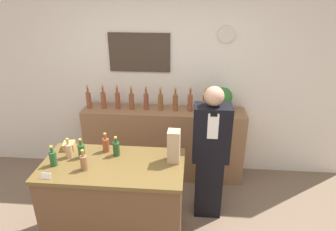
% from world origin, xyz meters
% --- Properties ---
extents(back_wall, '(5.20, 0.09, 2.70)m').
position_xyz_m(back_wall, '(-0.00, 2.00, 1.35)').
color(back_wall, silver).
rests_on(back_wall, ground_plane).
extents(back_shelf, '(2.15, 0.39, 0.99)m').
position_xyz_m(back_shelf, '(0.05, 1.75, 0.50)').
color(back_shelf, '#8E6642').
rests_on(back_shelf, ground_plane).
extents(display_counter, '(1.37, 0.70, 0.95)m').
position_xyz_m(display_counter, '(-0.32, 0.51, 0.47)').
color(display_counter, brown).
rests_on(display_counter, ground_plane).
extents(shopkeeper, '(0.40, 0.25, 1.58)m').
position_xyz_m(shopkeeper, '(0.64, 1.02, 0.79)').
color(shopkeeper, black).
rests_on(shopkeeper, ground_plane).
extents(potted_plant, '(0.25, 0.25, 0.33)m').
position_xyz_m(potted_plant, '(0.81, 1.76, 1.17)').
color(potted_plant, '#4C3D2D').
rests_on(potted_plant, back_shelf).
extents(paper_bag, '(0.12, 0.12, 0.32)m').
position_xyz_m(paper_bag, '(0.26, 0.61, 1.11)').
color(paper_bag, tan).
rests_on(paper_bag, display_counter).
extents(price_card_left, '(0.09, 0.02, 0.06)m').
position_xyz_m(price_card_left, '(-0.84, 0.23, 0.97)').
color(price_card_left, white).
rests_on(price_card_left, display_counter).
extents(gift_box, '(0.14, 0.15, 0.07)m').
position_xyz_m(gift_box, '(-0.84, 0.75, 0.98)').
color(gift_box, tan).
rests_on(gift_box, display_counter).
extents(counter_bottle_0, '(0.07, 0.07, 0.21)m').
position_xyz_m(counter_bottle_0, '(-0.86, 0.44, 1.02)').
color(counter_bottle_0, '#255627').
rests_on(counter_bottle_0, display_counter).
extents(counter_bottle_1, '(0.07, 0.07, 0.21)m').
position_xyz_m(counter_bottle_1, '(-0.77, 0.59, 1.02)').
color(counter_bottle_1, tan).
rests_on(counter_bottle_1, display_counter).
extents(counter_bottle_2, '(0.07, 0.07, 0.21)m').
position_xyz_m(counter_bottle_2, '(-0.65, 0.60, 1.02)').
color(counter_bottle_2, '#2B4F27').
rests_on(counter_bottle_2, display_counter).
extents(counter_bottle_3, '(0.07, 0.07, 0.21)m').
position_xyz_m(counter_bottle_3, '(-0.55, 0.40, 1.02)').
color(counter_bottle_3, '#94653E').
rests_on(counter_bottle_3, display_counter).
extents(counter_bottle_4, '(0.07, 0.07, 0.21)m').
position_xyz_m(counter_bottle_4, '(-0.44, 0.73, 1.02)').
color(counter_bottle_4, brown).
rests_on(counter_bottle_4, display_counter).
extents(counter_bottle_5, '(0.07, 0.07, 0.21)m').
position_xyz_m(counter_bottle_5, '(-0.31, 0.67, 1.02)').
color(counter_bottle_5, '#234B22').
rests_on(counter_bottle_5, display_counter).
extents(shelf_bottle_0, '(0.07, 0.07, 0.32)m').
position_xyz_m(shelf_bottle_0, '(-0.95, 1.74, 1.11)').
color(shelf_bottle_0, brown).
rests_on(shelf_bottle_0, back_shelf).
extents(shelf_bottle_1, '(0.07, 0.07, 0.32)m').
position_xyz_m(shelf_bottle_1, '(-0.75, 1.77, 1.11)').
color(shelf_bottle_1, brown).
rests_on(shelf_bottle_1, back_shelf).
extents(shelf_bottle_2, '(0.07, 0.07, 0.32)m').
position_xyz_m(shelf_bottle_2, '(-0.56, 1.77, 1.11)').
color(shelf_bottle_2, brown).
rests_on(shelf_bottle_2, back_shelf).
extents(shelf_bottle_3, '(0.07, 0.07, 0.32)m').
position_xyz_m(shelf_bottle_3, '(-0.37, 1.74, 1.11)').
color(shelf_bottle_3, brown).
rests_on(shelf_bottle_3, back_shelf).
extents(shelf_bottle_4, '(0.07, 0.07, 0.32)m').
position_xyz_m(shelf_bottle_4, '(-0.18, 1.76, 1.11)').
color(shelf_bottle_4, brown).
rests_on(shelf_bottle_4, back_shelf).
extents(shelf_bottle_5, '(0.07, 0.07, 0.32)m').
position_xyz_m(shelf_bottle_5, '(0.01, 1.74, 1.11)').
color(shelf_bottle_5, brown).
rests_on(shelf_bottle_5, back_shelf).
extents(shelf_bottle_6, '(0.07, 0.07, 0.32)m').
position_xyz_m(shelf_bottle_6, '(0.20, 1.75, 1.11)').
color(shelf_bottle_6, brown).
rests_on(shelf_bottle_6, back_shelf).
extents(shelf_bottle_7, '(0.07, 0.07, 0.32)m').
position_xyz_m(shelf_bottle_7, '(0.39, 1.76, 1.11)').
color(shelf_bottle_7, brown).
rests_on(shelf_bottle_7, back_shelf).
extents(shelf_bottle_8, '(0.07, 0.07, 0.32)m').
position_xyz_m(shelf_bottle_8, '(0.59, 1.77, 1.11)').
color(shelf_bottle_8, brown).
rests_on(shelf_bottle_8, back_shelf).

